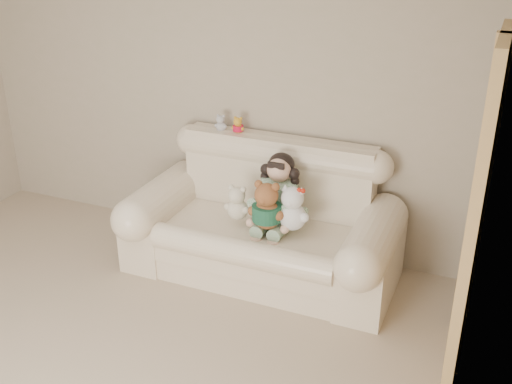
{
  "coord_description": "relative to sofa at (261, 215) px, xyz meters",
  "views": [
    {
      "loc": [
        2.28,
        -1.9,
        2.63
      ],
      "look_at": [
        0.67,
        1.9,
        0.75
      ],
      "focal_mm": 42.92,
      "sensor_mm": 36.0,
      "label": 1
    }
  ],
  "objects": [
    {
      "name": "cream_teddy",
      "position": [
        -0.15,
        -0.11,
        0.15
      ],
      "size": [
        0.25,
        0.22,
        0.33
      ],
      "primitive_type": null,
      "rotation": [
        0.0,
        0.0,
        0.32
      ],
      "color": "beige",
      "rests_on": "sofa"
    },
    {
      "name": "door_panel",
      "position": [
        1.55,
        -0.6,
        0.54
      ],
      "size": [
        0.06,
        0.9,
        2.1
      ],
      "primitive_type": "cube",
      "color": "tan",
      "rests_on": "floor"
    },
    {
      "name": "brown_teddy",
      "position": [
        0.11,
        -0.15,
        0.2
      ],
      "size": [
        0.31,
        0.25,
        0.44
      ],
      "primitive_type": null,
      "rotation": [
        0.0,
        0.0,
        -0.13
      ],
      "color": "brown",
      "rests_on": "sofa"
    },
    {
      "name": "grey_mini_plush",
      "position": [
        -0.5,
        0.36,
        0.58
      ],
      "size": [
        0.13,
        0.11,
        0.17
      ],
      "primitive_type": null,
      "rotation": [
        0.0,
        0.0,
        0.25
      ],
      "color": "silver",
      "rests_on": "sofa"
    },
    {
      "name": "white_cat",
      "position": [
        0.29,
        -0.1,
        0.19
      ],
      "size": [
        0.28,
        0.23,
        0.41
      ],
      "primitive_type": null,
      "rotation": [
        0.0,
        0.0,
        0.08
      ],
      "color": "white",
      "rests_on": "sofa"
    },
    {
      "name": "wall_right",
      "position": [
        1.58,
        -2.0,
        0.78
      ],
      "size": [
        0.0,
        5.0,
        5.0
      ],
      "primitive_type": "plane",
      "rotation": [
        1.57,
        0.0,
        -1.57
      ],
      "color": "#AF9D8B",
      "rests_on": "ground"
    },
    {
      "name": "wall_back",
      "position": [
        -0.67,
        0.5,
        0.78
      ],
      "size": [
        4.5,
        0.0,
        4.5
      ],
      "primitive_type": "plane",
      "rotation": [
        1.57,
        0.0,
        0.0
      ],
      "color": "#AF9D8B",
      "rests_on": "ground"
    },
    {
      "name": "seated_child",
      "position": [
        0.11,
        0.08,
        0.2
      ],
      "size": [
        0.42,
        0.48,
        0.59
      ],
      "primitive_type": null,
      "rotation": [
        0.0,
        0.0,
        0.17
      ],
      "color": "#357640",
      "rests_on": "sofa"
    },
    {
      "name": "yellow_mini_bear",
      "position": [
        -0.35,
        0.36,
        0.58
      ],
      "size": [
        0.13,
        0.12,
        0.17
      ],
      "primitive_type": null,
      "rotation": [
        0.0,
        0.0,
        -0.35
      ],
      "color": "gold",
      "rests_on": "sofa"
    },
    {
      "name": "sofa",
      "position": [
        0.0,
        0.0,
        0.0
      ],
      "size": [
        2.1,
        0.95,
        1.03
      ],
      "primitive_type": null,
      "color": "beige",
      "rests_on": "floor"
    }
  ]
}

